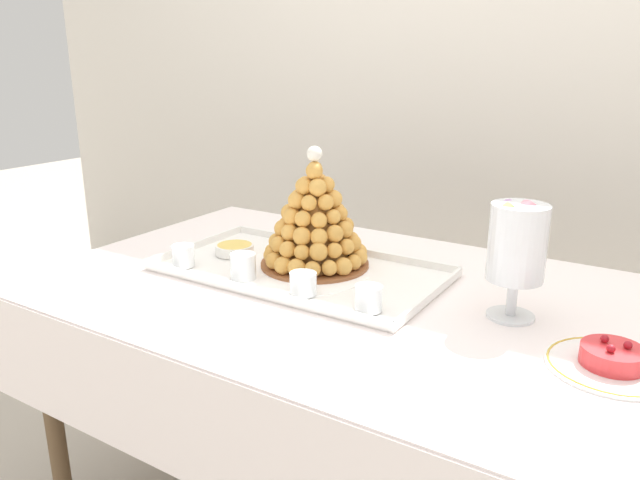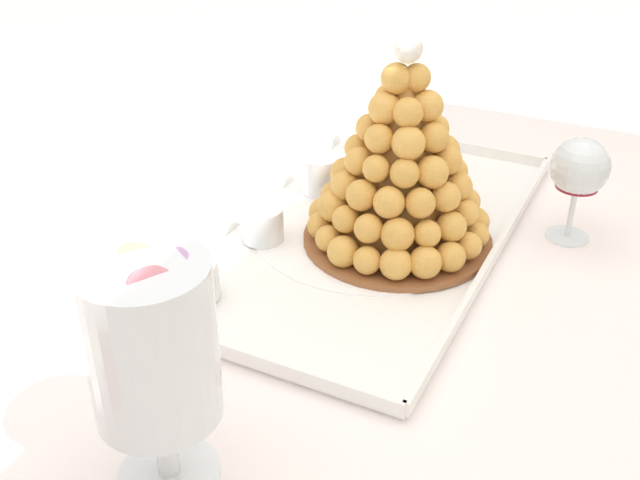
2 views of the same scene
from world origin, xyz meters
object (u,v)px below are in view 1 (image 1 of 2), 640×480
dessert_cup_mid_left (243,267)px  fruit_tart_plate (612,361)px  dessert_cup_left (183,256)px  dessert_cup_centre (303,284)px  wine_glass (316,203)px  dessert_cup_mid_right (369,299)px  serving_tray (300,271)px  croquembouche (315,221)px  creme_brulee_ramekin (235,249)px  macaron_goblet (517,245)px

dessert_cup_mid_left → fruit_tart_plate: bearing=0.9°
dessert_cup_left → dessert_cup_centre: bearing=0.6°
dessert_cup_mid_left → wine_glass: 0.38m
dessert_cup_mid_right → serving_tray: bearing=153.3°
dessert_cup_mid_right → wine_glass: wine_glass is taller
dessert_cup_centre → wine_glass: 0.44m
croquembouche → dessert_cup_centre: (0.08, -0.17, -0.09)m
dessert_cup_mid_left → dessert_cup_mid_right: size_ratio=1.08×
serving_tray → dessert_cup_left: size_ratio=12.57×
dessert_cup_mid_left → fruit_tart_plate: size_ratio=0.28×
dessert_cup_left → dessert_cup_mid_left: bearing=3.2°
dessert_cup_mid_right → creme_brulee_ramekin: (-0.46, 0.14, -0.01)m
serving_tray → creme_brulee_ramekin: 0.21m
croquembouche → dessert_cup_mid_right: (0.24, -0.17, -0.09)m
croquembouche → dessert_cup_mid_left: croquembouche is taller
dessert_cup_mid_right → wine_glass: (-0.37, 0.38, 0.07)m
fruit_tart_plate → wine_glass: (-0.81, 0.36, 0.09)m
serving_tray → macaron_goblet: 0.51m
macaron_goblet → wine_glass: bearing=158.2°
fruit_tart_plate → wine_glass: wine_glass is taller
dessert_cup_mid_left → serving_tray: bearing=56.5°
croquembouche → dessert_cup_mid_right: size_ratio=5.26×
macaron_goblet → dessert_cup_mid_left: bearing=-167.4°
dessert_cup_mid_right → dessert_cup_centre: bearing=179.4°
serving_tray → dessert_cup_mid_left: bearing=-123.5°
dessert_cup_left → fruit_tart_plate: dessert_cup_left is taller
dessert_cup_left → dessert_cup_centre: size_ratio=0.92×
croquembouche → dessert_cup_centre: 0.21m
croquembouche → fruit_tart_plate: size_ratio=1.38×
wine_glass → dessert_cup_centre: bearing=-61.1°
creme_brulee_ramekin → fruit_tart_plate: 0.91m
creme_brulee_ramekin → wine_glass: bearing=69.1°
serving_tray → croquembouche: size_ratio=2.32×
dessert_cup_mid_left → macaron_goblet: macaron_goblet is taller
macaron_goblet → dessert_cup_mid_right: bearing=-151.0°
croquembouche → dessert_cup_mid_right: 0.30m
croquembouche → dessert_cup_left: croquembouche is taller
dessert_cup_left → dessert_cup_centre: (0.35, 0.00, -0.00)m
wine_glass → dessert_cup_mid_right: bearing=-46.1°
macaron_goblet → fruit_tart_plate: 0.27m
serving_tray → creme_brulee_ramekin: (-0.21, 0.01, 0.02)m
serving_tray → macaron_goblet: (0.49, 0.01, 0.14)m
croquembouche → creme_brulee_ramekin: bearing=-171.5°
dessert_cup_left → wine_glass: size_ratio=0.35×
dessert_cup_left → fruit_tart_plate: (0.95, 0.02, -0.02)m
serving_tray → dessert_cup_left: (-0.25, -0.13, 0.03)m
dessert_cup_left → dessert_cup_mid_left: 0.18m
dessert_cup_left → serving_tray: bearing=26.5°
dessert_cup_left → dessert_cup_mid_right: bearing=0.3°
dessert_cup_mid_right → macaron_goblet: macaron_goblet is taller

